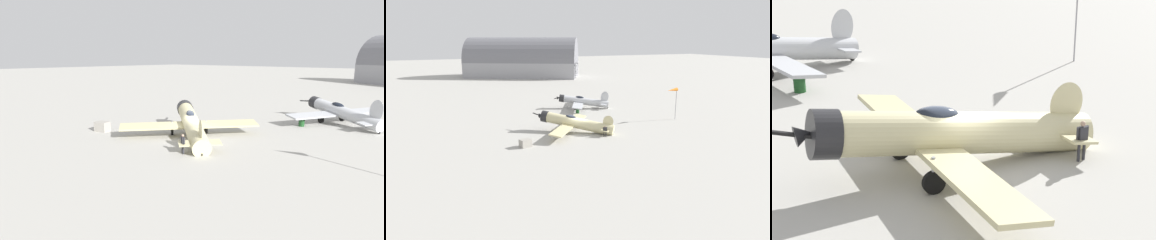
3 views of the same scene
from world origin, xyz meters
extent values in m
plane|color=#A8A59E|center=(0.00, 0.00, 0.00)|extent=(400.00, 400.00, 0.00)
cylinder|color=beige|center=(0.00, 0.00, 1.31)|extent=(7.97, 9.11, 3.00)
cylinder|color=#232326|center=(3.23, 3.86, 2.03)|extent=(2.00, 1.93, 1.78)
cone|color=#232326|center=(3.64, 4.36, 2.12)|extent=(0.95, 0.94, 0.77)
cube|color=black|center=(3.74, 4.47, 2.12)|extent=(2.72, 1.47, 0.49)
ellipsoid|color=black|center=(0.67, 0.80, 2.12)|extent=(1.72, 1.85, 0.91)
cube|color=#C6BC89|center=(0.81, 0.96, 1.07)|extent=(11.22, 9.79, 0.42)
ellipsoid|color=beige|center=(-2.82, -3.37, 1.85)|extent=(1.20, 1.40, 1.89)
cube|color=#C6BC89|center=(-2.69, -3.22, 0.81)|extent=(3.32, 3.03, 0.25)
cylinder|color=#999BA0|center=(-0.08, 2.52, 0.85)|extent=(0.14, 0.14, 0.91)
cylinder|color=black|center=(-0.08, 2.52, 0.40)|extent=(0.67, 0.74, 0.80)
cylinder|color=#999BA0|center=(2.49, 0.37, 0.85)|extent=(0.14, 0.14, 0.91)
cylinder|color=black|center=(2.49, 0.37, 0.40)|extent=(0.67, 0.74, 0.80)
cylinder|color=black|center=(-3.22, -3.85, 0.14)|extent=(0.26, 0.28, 0.28)
cylinder|color=#B7BABF|center=(15.70, -8.53, 1.36)|extent=(5.53, 8.89, 2.47)
ellipsoid|color=#B7BABF|center=(13.89, -11.97, 2.23)|extent=(0.92, 1.61, 2.35)
cube|color=#ADAFB5|center=(13.99, -11.79, 0.97)|extent=(3.52, 2.56, 0.24)
cylinder|color=black|center=(13.64, -12.46, 0.14)|extent=(0.22, 0.29, 0.28)
cylinder|color=#2D2D33|center=(-3.82, -2.50, 0.39)|extent=(0.11, 0.11, 0.79)
cylinder|color=#2D2D33|center=(-3.69, -2.26, 0.39)|extent=(0.11, 0.11, 0.79)
cube|color=#2D2D33|center=(-3.75, -2.38, 1.07)|extent=(0.39, 0.48, 0.56)
sphere|color=tan|center=(-3.75, -2.38, 1.46)|extent=(0.21, 0.21, 0.21)
cylinder|color=#2D2D33|center=(-3.88, -2.61, 1.08)|extent=(0.09, 0.09, 0.52)
cylinder|color=#2D2D33|center=(-3.63, -2.15, 1.08)|extent=(0.09, 0.09, 0.52)
cylinder|color=#19471E|center=(11.97, -5.36, 0.46)|extent=(0.61, 0.61, 0.93)
torus|color=#19471E|center=(11.97, -5.36, 0.65)|extent=(0.65, 0.65, 0.04)
torus|color=#19471E|center=(11.97, -5.36, 0.28)|extent=(0.65, 0.65, 0.04)
cylinder|color=gray|center=(0.88, -18.31, 2.60)|extent=(0.10, 0.10, 5.19)
camera|label=1|loc=(-20.70, -18.39, 7.45)|focal=29.07mm
camera|label=2|loc=(-44.55, 20.29, 13.21)|focal=32.79mm
camera|label=3|loc=(-8.77, 18.76, 8.80)|focal=56.99mm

